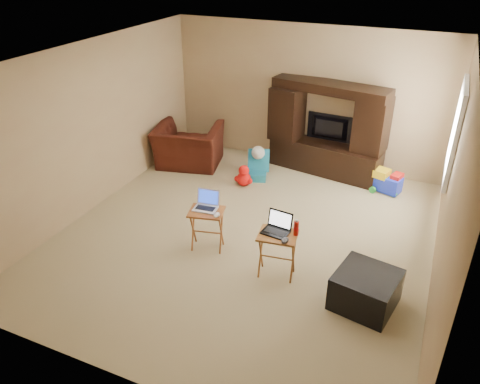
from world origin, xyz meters
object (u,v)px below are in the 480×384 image
at_px(ottoman, 366,290).
at_px(entertainment_center, 327,129).
at_px(plush_toy, 244,175).
at_px(laptop_right, 276,225).
at_px(water_bottle, 296,228).
at_px(mouse_left, 217,215).
at_px(recliner, 188,146).
at_px(tray_table_left, 207,230).
at_px(mouse_right, 285,240).
at_px(push_toy, 386,180).
at_px(child_rocker, 256,165).
at_px(television, 329,129).
at_px(laptop_left, 205,202).
at_px(tray_table_right, 277,255).

bearing_deg(ottoman, entertainment_center, 112.41).
distance_m(plush_toy, laptop_right, 2.47).
bearing_deg(water_bottle, mouse_left, 178.69).
bearing_deg(recliner, entertainment_center, -176.52).
distance_m(tray_table_left, mouse_right, 1.27).
height_order(plush_toy, laptop_right, laptop_right).
height_order(push_toy, ottoman, ottoman).
relative_size(child_rocker, ottoman, 0.75).
bearing_deg(mouse_right, tray_table_left, 166.08).
height_order(television, tray_table_left, television).
xyz_separation_m(plush_toy, ottoman, (2.44, -2.16, 0.03)).
relative_size(television, mouse_left, 6.97).
bearing_deg(mouse_right, laptop_left, 165.09).
height_order(recliner, ottoman, recliner).
relative_size(tray_table_left, mouse_left, 4.92).
bearing_deg(tray_table_right, entertainment_center, 86.36).
distance_m(push_toy, ottoman, 2.93).
relative_size(plush_toy, laptop_right, 1.19).
relative_size(recliner, laptop_left, 3.79).
xyz_separation_m(child_rocker, mouse_left, (0.38, -2.29, 0.36)).
relative_size(entertainment_center, mouse_left, 16.78).
xyz_separation_m(child_rocker, ottoman, (2.36, -2.49, -0.04)).
bearing_deg(tray_table_right, laptop_left, 161.67).
bearing_deg(television, recliner, 23.26).
height_order(tray_table_left, water_bottle, water_bottle).
relative_size(tray_table_left, laptop_left, 1.91).
relative_size(mouse_right, water_bottle, 0.66).
relative_size(entertainment_center, mouse_right, 16.19).
bearing_deg(plush_toy, entertainment_center, 44.29).
relative_size(entertainment_center, recliner, 1.72).
bearing_deg(plush_toy, television, 47.28).
bearing_deg(mouse_left, tray_table_right, -6.84).
distance_m(recliner, push_toy, 3.53).
height_order(tray_table_right, mouse_left, mouse_left).
distance_m(recliner, child_rocker, 1.35).
distance_m(child_rocker, laptop_left, 2.24).
relative_size(tray_table_left, tray_table_right, 0.97).
relative_size(entertainment_center, television, 2.41).
height_order(plush_toy, ottoman, ottoman).
xyz_separation_m(recliner, child_rocker, (1.34, -0.02, -0.13)).
bearing_deg(television, push_toy, 162.41).
height_order(laptop_left, laptop_right, laptop_right).
bearing_deg(recliner, tray_table_right, 123.51).
xyz_separation_m(ottoman, mouse_right, (-0.98, -0.02, 0.42)).
relative_size(recliner, tray_table_left, 1.98).
bearing_deg(recliner, television, -173.93).
height_order(television, tray_table_right, television).
bearing_deg(laptop_right, laptop_left, 176.59).
xyz_separation_m(child_rocker, tray_table_left, (0.19, -2.22, 0.04)).
bearing_deg(ottoman, laptop_left, 172.10).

